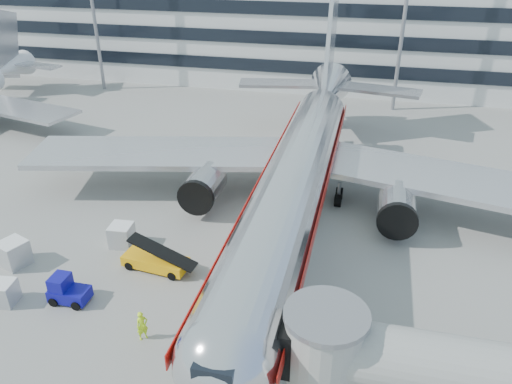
% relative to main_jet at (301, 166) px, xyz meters
% --- Properties ---
extents(ground, '(180.00, 180.00, 0.00)m').
position_rel_main_jet_xyz_m(ground, '(0.00, -11.72, -4.23)').
color(ground, gray).
rests_on(ground, ground).
extents(lead_in_line, '(0.25, 70.00, 0.01)m').
position_rel_main_jet_xyz_m(lead_in_line, '(0.00, -1.72, -4.23)').
color(lead_in_line, '#DFB40B').
rests_on(lead_in_line, ground).
extents(main_jet, '(50.95, 48.70, 16.06)m').
position_rel_main_jet_xyz_m(main_jet, '(0.00, 0.00, 0.00)').
color(main_jet, silver).
rests_on(main_jet, ground).
extents(jet_bridge, '(17.80, 4.50, 7.00)m').
position_rel_main_jet_xyz_m(jet_bridge, '(12.18, -19.72, -0.36)').
color(jet_bridge, silver).
rests_on(jet_bridge, ground).
extents(terminal, '(150.00, 24.25, 15.60)m').
position_rel_main_jet_xyz_m(terminal, '(0.00, 46.23, 3.57)').
color(terminal, silver).
rests_on(terminal, ground).
extents(belt_loader, '(5.07, 2.25, 2.38)m').
position_rel_main_jet_xyz_m(belt_loader, '(-8.66, -10.65, -3.56)').
color(belt_loader, '#F6A80A').
rests_on(belt_loader, ground).
extents(baggage_tug, '(2.54, 1.64, 1.89)m').
position_rel_main_jet_xyz_m(baggage_tug, '(-12.83, -15.27, -3.41)').
color(baggage_tug, '#0D0C85').
rests_on(baggage_tug, ground).
extents(cargo_container_left, '(2.30, 2.30, 1.90)m').
position_rel_main_jet_xyz_m(cargo_container_left, '(-18.80, -12.52, -3.28)').
color(cargo_container_left, '#B4B7BB').
rests_on(cargo_container_left, ground).
extents(cargo_container_right, '(1.76, 1.76, 1.75)m').
position_rel_main_jet_xyz_m(cargo_container_right, '(-12.40, -8.43, -3.35)').
color(cargo_container_right, '#B4B7BB').
rests_on(cargo_container_right, ground).
extents(cargo_container_front, '(1.65, 1.65, 1.57)m').
position_rel_main_jet_xyz_m(cargo_container_front, '(-16.73, -16.39, -3.44)').
color(cargo_container_front, '#B4B7BB').
rests_on(cargo_container_front, ground).
extents(ramp_worker, '(0.82, 0.82, 1.92)m').
position_rel_main_jet_xyz_m(ramp_worker, '(-6.58, -17.28, -3.27)').
color(ramp_worker, '#C6FA1A').
rests_on(ramp_worker, ground).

